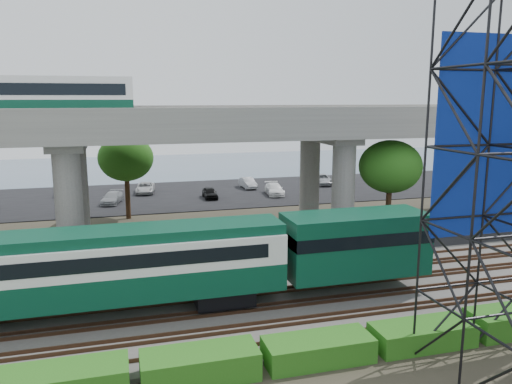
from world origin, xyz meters
name	(u,v)px	position (x,y,z in m)	size (l,w,h in m)	color
ground	(266,320)	(0.00, 0.00, 0.00)	(140.00, 140.00, 0.00)	#474233
ballast_bed	(255,303)	(0.00, 2.00, 0.10)	(90.00, 12.00, 0.20)	slate
service_road	(223,256)	(0.00, 10.50, 0.04)	(90.00, 5.00, 0.08)	black
parking_lot	(180,195)	(0.00, 34.00, 0.04)	(90.00, 18.00, 0.08)	black
harbor_water	(163,169)	(0.00, 56.00, 0.01)	(140.00, 40.00, 0.03)	#445D70
rail_tracks	(255,300)	(0.00, 2.00, 0.28)	(90.00, 9.52, 0.16)	#472D1E
commuter_train	(136,263)	(-6.11, 2.00, 2.88)	(29.30, 3.06, 4.30)	black
overpass	(196,134)	(-0.84, 16.00, 8.21)	(80.00, 12.00, 12.40)	#9E9B93
hedge_strip	(318,348)	(1.01, -4.30, 0.56)	(34.60, 1.80, 1.20)	#236216
trees	(146,169)	(-4.67, 16.17, 5.57)	(40.94, 16.94, 7.69)	#382314
suv	(78,261)	(-9.45, 9.95, 0.75)	(2.24, 4.85, 1.35)	black
parked_cars	(192,189)	(1.33, 33.73, 0.70)	(40.07, 9.78, 1.31)	#BBBBBB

